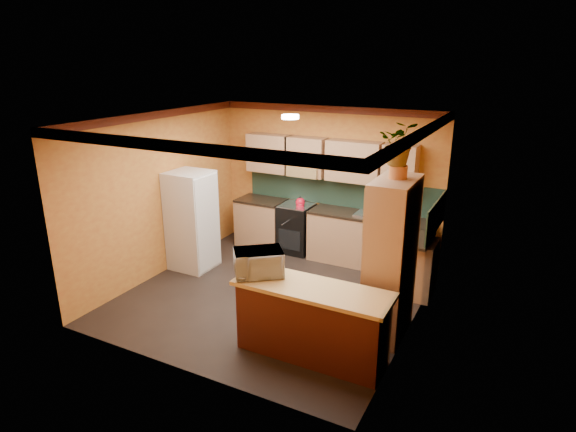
% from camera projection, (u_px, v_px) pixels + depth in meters
% --- Properties ---
extents(room_shell, '(4.24, 4.24, 2.72)m').
position_uv_depth(room_shell, '(281.00, 159.00, 6.99)').
color(room_shell, black).
rests_on(room_shell, ground).
extents(base_cabinets_back, '(3.65, 0.60, 0.88)m').
position_uv_depth(base_cabinets_back, '(327.00, 234.00, 8.73)').
color(base_cabinets_back, tan).
rests_on(base_cabinets_back, ground).
extents(countertop_back, '(3.65, 0.62, 0.04)m').
position_uv_depth(countertop_back, '(328.00, 210.00, 8.59)').
color(countertop_back, black).
rests_on(countertop_back, base_cabinets_back).
extents(stove, '(0.58, 0.58, 0.91)m').
position_uv_depth(stove, '(296.00, 228.00, 9.00)').
color(stove, black).
rests_on(stove, ground).
extents(kettle, '(0.17, 0.17, 0.18)m').
position_uv_depth(kettle, '(300.00, 202.00, 8.74)').
color(kettle, red).
rests_on(kettle, stove).
extents(sink, '(0.48, 0.40, 0.03)m').
position_uv_depth(sink, '(370.00, 214.00, 8.24)').
color(sink, silver).
rests_on(sink, countertop_back).
extents(base_cabinets_right, '(0.60, 0.80, 0.88)m').
position_uv_depth(base_cabinets_right, '(408.00, 266.00, 7.39)').
color(base_cabinets_right, tan).
rests_on(base_cabinets_right, ground).
extents(countertop_right, '(0.62, 0.80, 0.04)m').
position_uv_depth(countertop_right, '(410.00, 238.00, 7.25)').
color(countertop_right, black).
rests_on(countertop_right, base_cabinets_right).
extents(fridge, '(0.68, 0.66, 1.70)m').
position_uv_depth(fridge, '(192.00, 221.00, 8.19)').
color(fridge, silver).
rests_on(fridge, ground).
extents(pantry, '(0.48, 0.90, 2.10)m').
position_uv_depth(pantry, '(391.00, 260.00, 6.10)').
color(pantry, tan).
rests_on(pantry, ground).
extents(fern_pot, '(0.22, 0.22, 0.16)m').
position_uv_depth(fern_pot, '(398.00, 172.00, 5.79)').
color(fern_pot, '#AF5C2A').
rests_on(fern_pot, pantry).
extents(fern, '(0.54, 0.49, 0.53)m').
position_uv_depth(fern, '(400.00, 143.00, 5.69)').
color(fern, tan).
rests_on(fern, fern_pot).
extents(breakfast_bar, '(1.80, 0.55, 0.88)m').
position_uv_depth(breakfast_bar, '(312.00, 324.00, 5.79)').
color(breakfast_bar, '#4F2112').
rests_on(breakfast_bar, ground).
extents(bar_top, '(1.90, 0.65, 0.05)m').
position_uv_depth(bar_top, '(312.00, 289.00, 5.65)').
color(bar_top, tan).
rests_on(bar_top, breakfast_bar).
extents(microwave, '(0.71, 0.68, 0.32)m').
position_uv_depth(microwave, '(258.00, 263.00, 5.91)').
color(microwave, silver).
rests_on(microwave, bar_top).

